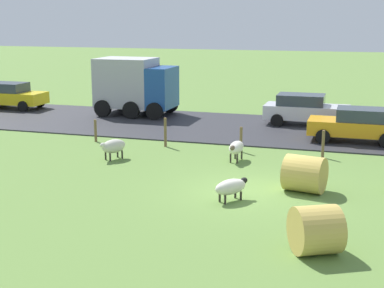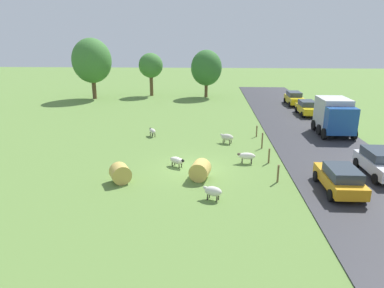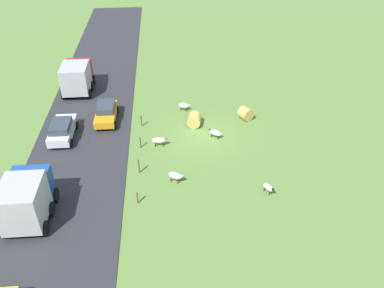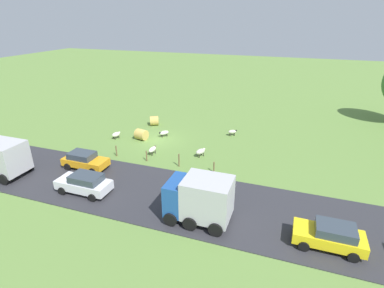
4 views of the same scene
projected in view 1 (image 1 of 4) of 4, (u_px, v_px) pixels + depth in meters
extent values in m
plane|color=olive|center=(247.00, 191.00, 18.28)|extent=(160.00, 160.00, 0.00)
cube|color=#2D2D33|center=(288.00, 131.00, 27.86)|extent=(8.00, 80.00, 0.06)
ellipsoid|color=silver|center=(230.00, 187.00, 17.16)|extent=(1.22, 1.07, 0.48)
ellipsoid|color=black|center=(244.00, 181.00, 17.46)|extent=(0.32, 0.30, 0.20)
cylinder|color=#2D2823|center=(235.00, 194.00, 17.52)|extent=(0.07, 0.07, 0.28)
cylinder|color=#2D2823|center=(241.00, 196.00, 17.31)|extent=(0.07, 0.07, 0.28)
cylinder|color=#2D2823|center=(220.00, 198.00, 17.15)|extent=(0.07, 0.07, 0.28)
cylinder|color=#2D2823|center=(225.00, 200.00, 16.94)|extent=(0.07, 0.07, 0.28)
ellipsoid|color=silver|center=(236.00, 148.00, 21.96)|extent=(1.21, 0.57, 0.49)
ellipsoid|color=brown|center=(232.00, 148.00, 21.42)|extent=(0.27, 0.20, 0.20)
cylinder|color=#2D2823|center=(237.00, 159.00, 21.70)|extent=(0.07, 0.07, 0.37)
cylinder|color=#2D2823|center=(231.00, 158.00, 21.79)|extent=(0.07, 0.07, 0.37)
cylinder|color=#2D2823|center=(242.00, 155.00, 22.29)|extent=(0.07, 0.07, 0.37)
cylinder|color=#2D2823|center=(235.00, 154.00, 22.38)|extent=(0.07, 0.07, 0.37)
ellipsoid|color=beige|center=(114.00, 146.00, 22.23)|extent=(1.22, 1.00, 0.55)
ellipsoid|color=silver|center=(103.00, 145.00, 21.85)|extent=(0.31, 0.28, 0.20)
cylinder|color=#2D2823|center=(110.00, 157.00, 22.01)|extent=(0.07, 0.07, 0.34)
cylinder|color=#2D2823|center=(106.00, 156.00, 22.22)|extent=(0.07, 0.07, 0.34)
cylinder|color=#2D2823|center=(122.00, 155.00, 22.42)|extent=(0.07, 0.07, 0.34)
cylinder|color=#2D2823|center=(118.00, 153.00, 22.63)|extent=(0.07, 0.07, 0.34)
cylinder|color=tan|center=(316.00, 230.00, 13.33)|extent=(1.54, 1.49, 1.19)
cylinder|color=tan|center=(305.00, 174.00, 18.09)|extent=(1.42, 1.46, 1.20)
cylinder|color=brown|center=(323.00, 144.00, 22.49)|extent=(0.12, 0.12, 1.13)
cylinder|color=brown|center=(241.00, 139.00, 23.46)|extent=(0.12, 0.12, 1.08)
cylinder|color=brown|center=(165.00, 132.00, 24.41)|extent=(0.12, 0.12, 1.29)
cylinder|color=brown|center=(96.00, 131.00, 25.41)|extent=(0.12, 0.12, 1.02)
cube|color=#1E4C99|center=(162.00, 88.00, 31.47)|extent=(2.52, 1.20, 2.30)
cube|color=#B2B2B7|center=(127.00, 82.00, 32.05)|extent=(2.52, 3.17, 2.76)
cylinder|color=black|center=(170.00, 104.00, 32.91)|extent=(0.30, 0.96, 0.96)
cylinder|color=black|center=(155.00, 111.00, 30.55)|extent=(0.30, 0.96, 0.96)
cylinder|color=black|center=(148.00, 103.00, 33.30)|extent=(0.30, 0.96, 0.96)
cylinder|color=black|center=(131.00, 110.00, 30.95)|extent=(0.30, 0.96, 0.96)
cylinder|color=black|center=(121.00, 102.00, 33.80)|extent=(0.30, 0.96, 0.96)
cylinder|color=black|center=(103.00, 108.00, 31.45)|extent=(0.30, 0.96, 0.96)
cube|color=yellow|center=(12.00, 98.00, 34.38)|extent=(1.80, 4.14, 0.70)
cube|color=#333D47|center=(7.00, 87.00, 34.33)|extent=(1.59, 2.28, 0.56)
cylinder|color=black|center=(40.00, 102.00, 34.92)|extent=(0.22, 0.64, 0.64)
cylinder|color=black|center=(23.00, 106.00, 33.24)|extent=(0.22, 0.64, 0.64)
cylinder|color=black|center=(3.00, 100.00, 35.69)|extent=(0.22, 0.64, 0.64)
cube|color=orange|center=(355.00, 127.00, 25.16)|extent=(1.78, 4.15, 0.65)
cube|color=#333D47|center=(363.00, 115.00, 24.94)|extent=(1.56, 2.29, 0.56)
cylinder|color=black|center=(323.00, 137.00, 24.79)|extent=(0.22, 0.64, 0.64)
cylinder|color=black|center=(326.00, 129.00, 26.44)|extent=(0.22, 0.64, 0.64)
cube|color=silver|center=(307.00, 112.00, 29.11)|extent=(1.81, 4.36, 0.71)
cube|color=#333D47|center=(301.00, 100.00, 29.06)|extent=(1.60, 2.40, 0.56)
cylinder|color=black|center=(335.00, 117.00, 29.63)|extent=(0.22, 0.64, 0.64)
cylinder|color=black|center=(333.00, 123.00, 27.94)|extent=(0.22, 0.64, 0.64)
cylinder|color=black|center=(282.00, 115.00, 30.44)|extent=(0.22, 0.64, 0.64)
cylinder|color=black|center=(277.00, 120.00, 28.75)|extent=(0.22, 0.64, 0.64)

